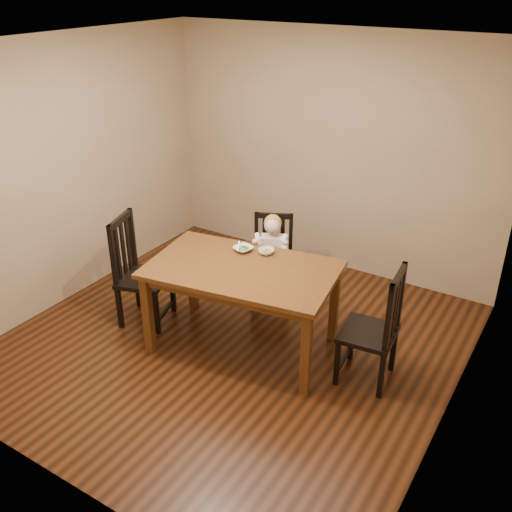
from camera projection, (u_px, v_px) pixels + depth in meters
The scene contains 9 objects.
room at pixel (230, 212), 4.87m from camera, with size 4.01×4.01×2.71m.
dining_table at pixel (242, 277), 5.12m from camera, with size 1.81×1.25×0.84m.
chair_child at pixel (272, 262), 5.97m from camera, with size 0.55×0.54×0.97m.
chair_left at pixel (139, 272), 5.62m from camera, with size 0.58×0.59×1.11m.
chair_right at pixel (375, 329), 4.77m from camera, with size 0.49×0.51×1.08m.
toddler at pixel (272, 252), 5.86m from camera, with size 0.31×0.39×0.54m, color white, non-canonical shape.
bowl_peas at pixel (243, 249), 5.36m from camera, with size 0.17×0.17×0.04m, color white.
bowl_veg at pixel (266, 251), 5.31m from camera, with size 0.15×0.15×0.05m, color white.
fork at pixel (238, 247), 5.35m from camera, with size 0.07×0.12×0.05m.
Camera 1 is at (2.57, -3.72, 3.23)m, focal length 40.00 mm.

